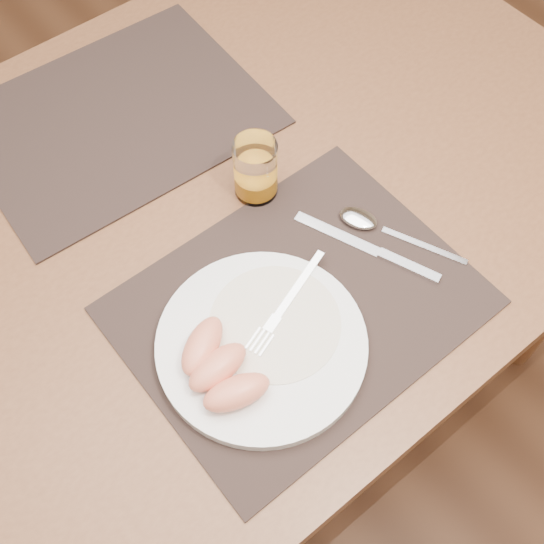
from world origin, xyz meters
The scene contains 11 objects.
ground centered at (0.00, 0.00, 0.00)m, with size 5.00×5.00×0.00m, color #58341E.
table centered at (0.00, 0.00, 0.67)m, with size 1.40×0.90×0.75m.
placemat_near centered at (0.01, -0.22, 0.75)m, with size 0.45×0.35×0.00m, color #2C201B.
placemat_far centered at (0.00, 0.22, 0.75)m, with size 0.45×0.35×0.00m, color #2C201B.
plate centered at (-0.07, -0.24, 0.76)m, with size 0.27×0.27×0.02m, color white.
plate_dressing centered at (-0.04, -0.23, 0.77)m, with size 0.17×0.17×0.00m.
fork centered at (-0.02, -0.22, 0.77)m, with size 0.17×0.07×0.00m.
knife centered at (0.15, -0.23, 0.76)m, with size 0.10×0.21×0.01m.
spoon centered at (0.17, -0.18, 0.76)m, with size 0.10×0.18×0.01m.
juice_glass centered at (0.08, -0.03, 0.80)m, with size 0.06×0.06×0.10m.
grapefruit_wedges centered at (-0.13, -0.24, 0.79)m, with size 0.10×0.14×0.03m.
Camera 1 is at (-0.29, -0.53, 1.55)m, focal length 45.00 mm.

